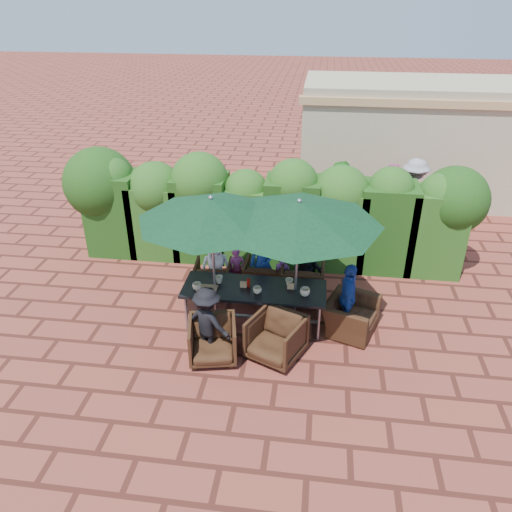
# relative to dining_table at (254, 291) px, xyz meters

# --- Properties ---
(ground) EXTENTS (80.00, 80.00, 0.00)m
(ground) POSITION_rel_dining_table_xyz_m (-0.01, 0.15, -0.68)
(ground) COLOR brown
(ground) RESTS_ON ground
(dining_table) EXTENTS (2.54, 0.90, 0.75)m
(dining_table) POSITION_rel_dining_table_xyz_m (0.00, 0.00, 0.00)
(dining_table) COLOR black
(dining_table) RESTS_ON ground
(umbrella_left) EXTENTS (2.53, 2.53, 2.46)m
(umbrella_left) POSITION_rel_dining_table_xyz_m (-0.71, 0.00, 1.54)
(umbrella_left) COLOR gray
(umbrella_left) RESTS_ON ground
(umbrella_right) EXTENTS (2.79, 2.79, 2.46)m
(umbrella_right) POSITION_rel_dining_table_xyz_m (0.73, 0.05, 1.54)
(umbrella_right) COLOR gray
(umbrella_right) RESTS_ON ground
(chair_far_left) EXTENTS (0.76, 0.71, 0.73)m
(chair_far_left) POSITION_rel_dining_table_xyz_m (-0.96, 0.94, -0.31)
(chair_far_left) COLOR black
(chair_far_left) RESTS_ON ground
(chair_far_mid) EXTENTS (0.77, 0.72, 0.77)m
(chair_far_mid) POSITION_rel_dining_table_xyz_m (0.05, 1.06, -0.29)
(chair_far_mid) COLOR black
(chair_far_mid) RESTS_ON ground
(chair_far_right) EXTENTS (0.83, 0.78, 0.85)m
(chair_far_right) POSITION_rel_dining_table_xyz_m (0.82, 0.94, -0.25)
(chair_far_right) COLOR black
(chair_far_right) RESTS_ON ground
(chair_near_left) EXTENTS (0.89, 0.85, 0.78)m
(chair_near_left) POSITION_rel_dining_table_xyz_m (-0.54, -1.06, -0.28)
(chair_near_left) COLOR black
(chair_near_left) RESTS_ON ground
(chair_near_right) EXTENTS (1.05, 1.02, 0.83)m
(chair_near_right) POSITION_rel_dining_table_xyz_m (0.48, -0.89, -0.26)
(chair_near_right) COLOR black
(chair_near_right) RESTS_ON ground
(chair_end_right) EXTENTS (0.91, 1.10, 0.83)m
(chair_end_right) POSITION_rel_dining_table_xyz_m (1.73, 0.00, -0.26)
(chair_end_right) COLOR black
(chair_end_right) RESTS_ON ground
(adult_far_left) EXTENTS (0.68, 0.52, 1.21)m
(adult_far_left) POSITION_rel_dining_table_xyz_m (-0.89, 0.90, -0.07)
(adult_far_left) COLOR white
(adult_far_left) RESTS_ON ground
(adult_far_mid) EXTENTS (0.56, 0.49, 1.39)m
(adult_far_mid) POSITION_rel_dining_table_xyz_m (0.03, 0.98, 0.02)
(adult_far_mid) COLOR #1B3C94
(adult_far_mid) RESTS_ON ground
(adult_far_right) EXTENTS (0.69, 0.52, 1.29)m
(adult_far_right) POSITION_rel_dining_table_xyz_m (0.90, 0.92, -0.03)
(adult_far_right) COLOR black
(adult_far_right) RESTS_ON ground
(adult_near_left) EXTENTS (0.88, 0.65, 1.26)m
(adult_near_left) POSITION_rel_dining_table_xyz_m (-0.63, -0.95, -0.05)
(adult_near_left) COLOR black
(adult_near_left) RESTS_ON ground
(adult_end_right) EXTENTS (0.39, 0.77, 1.31)m
(adult_end_right) POSITION_rel_dining_table_xyz_m (1.65, 0.04, -0.02)
(adult_end_right) COLOR #1B3C94
(adult_end_right) RESTS_ON ground
(child_left) EXTENTS (0.40, 0.36, 0.92)m
(child_left) POSITION_rel_dining_table_xyz_m (-0.50, 1.09, -0.22)
(child_left) COLOR #CA4794
(child_left) RESTS_ON ground
(child_right) EXTENTS (0.33, 0.27, 0.90)m
(child_right) POSITION_rel_dining_table_xyz_m (0.42, 0.95, -0.23)
(child_right) COLOR #994BA2
(child_right) RESTS_ON ground
(pedestrian_a) EXTENTS (1.68, 1.37, 1.74)m
(pedestrian_a) POSITION_rel_dining_table_xyz_m (1.54, 4.42, 0.19)
(pedestrian_a) COLOR #2A8F27
(pedestrian_a) RESTS_ON ground
(pedestrian_b) EXTENTS (0.91, 0.68, 1.70)m
(pedestrian_b) POSITION_rel_dining_table_xyz_m (2.75, 4.49, 0.17)
(pedestrian_b) COLOR #CA4794
(pedestrian_b) RESTS_ON ground
(pedestrian_c) EXTENTS (1.23, 1.19, 1.83)m
(pedestrian_c) POSITION_rel_dining_table_xyz_m (3.33, 4.52, 0.24)
(pedestrian_c) COLOR #929199
(pedestrian_c) RESTS_ON ground
(cup_a) EXTENTS (0.16, 0.16, 0.13)m
(cup_a) POSITION_rel_dining_table_xyz_m (-0.99, -0.18, 0.14)
(cup_a) COLOR beige
(cup_a) RESTS_ON dining_table
(cup_b) EXTENTS (0.14, 0.14, 0.14)m
(cup_b) POSITION_rel_dining_table_xyz_m (-0.65, 0.09, 0.14)
(cup_b) COLOR beige
(cup_b) RESTS_ON dining_table
(cup_c) EXTENTS (0.15, 0.15, 0.12)m
(cup_c) POSITION_rel_dining_table_xyz_m (0.08, -0.16, 0.13)
(cup_c) COLOR beige
(cup_c) RESTS_ON dining_table
(cup_d) EXTENTS (0.14, 0.14, 0.13)m
(cup_d) POSITION_rel_dining_table_xyz_m (0.60, 0.17, 0.14)
(cup_d) COLOR beige
(cup_d) RESTS_ON dining_table
(cup_e) EXTENTS (0.18, 0.18, 0.14)m
(cup_e) POSITION_rel_dining_table_xyz_m (0.90, -0.13, 0.14)
(cup_e) COLOR beige
(cup_e) RESTS_ON dining_table
(ketchup_bottle) EXTENTS (0.04, 0.04, 0.17)m
(ketchup_bottle) POSITION_rel_dining_table_xyz_m (-0.10, 0.02, 0.16)
(ketchup_bottle) COLOR #B20C0A
(ketchup_bottle) RESTS_ON dining_table
(sauce_bottle) EXTENTS (0.04, 0.04, 0.17)m
(sauce_bottle) POSITION_rel_dining_table_xyz_m (-0.09, 0.03, 0.16)
(sauce_bottle) COLOR #4C230C
(sauce_bottle) RESTS_ON dining_table
(serving_tray) EXTENTS (0.35, 0.25, 0.02)m
(serving_tray) POSITION_rel_dining_table_xyz_m (-0.82, -0.14, 0.08)
(serving_tray) COLOR #946747
(serving_tray) RESTS_ON dining_table
(number_block_left) EXTENTS (0.12, 0.06, 0.10)m
(number_block_left) POSITION_rel_dining_table_xyz_m (-0.19, 0.01, 0.12)
(number_block_left) COLOR tan
(number_block_left) RESTS_ON dining_table
(number_block_right) EXTENTS (0.12, 0.06, 0.10)m
(number_block_right) POSITION_rel_dining_table_xyz_m (0.64, 0.06, 0.12)
(number_block_right) COLOR tan
(number_block_right) RESTS_ON dining_table
(hedge_wall) EXTENTS (9.10, 1.60, 2.41)m
(hedge_wall) POSITION_rel_dining_table_xyz_m (-0.23, 2.47, 0.62)
(hedge_wall) COLOR #17350E
(hedge_wall) RESTS_ON ground
(building) EXTENTS (6.20, 3.08, 3.20)m
(building) POSITION_rel_dining_table_xyz_m (3.49, 7.14, 0.93)
(building) COLOR tan
(building) RESTS_ON ground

